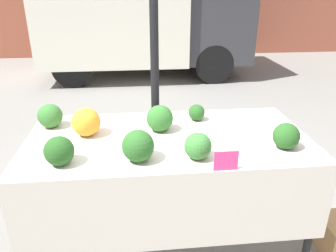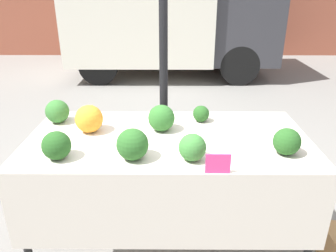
% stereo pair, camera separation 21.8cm
% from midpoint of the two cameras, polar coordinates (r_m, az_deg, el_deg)
% --- Properties ---
extents(ground_plane, '(40.00, 40.00, 0.00)m').
position_cam_midpoint_polar(ground_plane, '(2.73, 2.42, -19.55)').
color(ground_plane, gray).
extents(tent_pole, '(0.07, 0.07, 2.69)m').
position_cam_midpoint_polar(tent_pole, '(2.72, 1.55, 12.47)').
color(tent_pole, black).
rests_on(tent_pole, ground_plane).
extents(parked_truck, '(4.25, 2.29, 2.80)m').
position_cam_midpoint_polar(parked_truck, '(7.39, 0.26, 20.36)').
color(parked_truck, silver).
rests_on(parked_truck, ground_plane).
extents(market_table, '(1.90, 0.95, 0.91)m').
position_cam_midpoint_polar(market_table, '(2.20, 2.84, -5.36)').
color(market_table, beige).
rests_on(market_table, ground_plane).
extents(orange_cauliflower, '(0.19, 0.19, 0.19)m').
position_cam_midpoint_polar(orange_cauliflower, '(2.29, -10.98, 1.19)').
color(orange_cauliflower, orange).
rests_on(orange_cauliflower, market_table).
extents(romanesco_head, '(0.14, 0.14, 0.11)m').
position_cam_midpoint_polar(romanesco_head, '(2.55, -10.60, 2.48)').
color(romanesco_head, '#93B238').
rests_on(romanesco_head, market_table).
extents(broccoli_head_0, '(0.17, 0.17, 0.17)m').
position_cam_midpoint_polar(broccoli_head_0, '(2.12, 22.81, -2.58)').
color(broccoli_head_0, '#23511E').
rests_on(broccoli_head_0, market_table).
extents(broccoli_head_1, '(0.19, 0.19, 0.19)m').
position_cam_midpoint_polar(broccoli_head_1, '(1.90, -2.95, -3.29)').
color(broccoli_head_1, '#285B23').
rests_on(broccoli_head_1, market_table).
extents(broccoli_head_2, '(0.17, 0.17, 0.17)m').
position_cam_midpoint_polar(broccoli_head_2, '(2.51, -16.41, 2.41)').
color(broccoli_head_2, '#336B2D').
rests_on(broccoli_head_2, market_table).
extents(broccoli_head_3, '(0.19, 0.19, 0.19)m').
position_cam_midpoint_polar(broccoli_head_3, '(2.27, 1.59, 1.34)').
color(broccoli_head_3, '#2D6628').
rests_on(broccoli_head_3, market_table).
extents(broccoli_head_4, '(0.16, 0.16, 0.16)m').
position_cam_midpoint_polar(broccoli_head_4, '(1.91, 7.55, -3.79)').
color(broccoli_head_4, '#387533').
rests_on(broccoli_head_4, market_table).
extents(broccoli_head_5, '(0.17, 0.17, 0.17)m').
position_cam_midpoint_polar(broccoli_head_5, '(1.98, -15.92, -3.35)').
color(broccoli_head_5, '#23511E').
rests_on(broccoli_head_5, market_table).
extents(broccoli_head_6, '(0.12, 0.12, 0.12)m').
position_cam_midpoint_polar(broccoli_head_6, '(2.46, 8.31, 2.08)').
color(broccoli_head_6, '#23511E').
rests_on(broccoli_head_6, market_table).
extents(price_sign, '(0.14, 0.01, 0.12)m').
position_cam_midpoint_polar(price_sign, '(1.81, 12.15, -6.55)').
color(price_sign, '#E53D84').
rests_on(price_sign, market_table).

